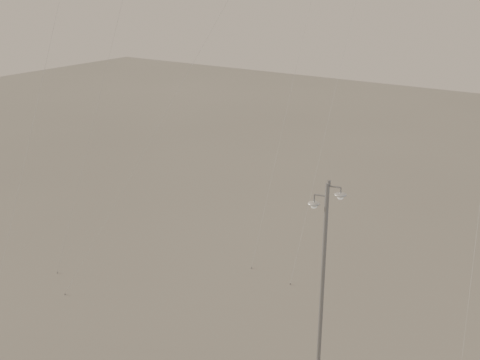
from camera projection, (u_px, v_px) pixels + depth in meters
The scene contains 2 objects.
street_lamp at pixel (322, 286), 28.53m from camera, with size 1.60×0.73×10.17m.
kite_3 at pixel (51, 42), 32.73m from camera, with size 3.02×5.79×19.97m.
Camera 1 is at (18.62, -21.52, 18.55)m, focal length 50.00 mm.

